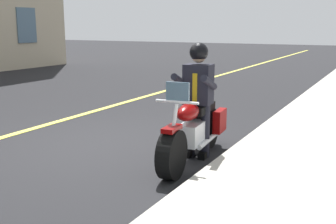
% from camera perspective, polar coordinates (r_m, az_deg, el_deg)
% --- Properties ---
extents(ground_plane, '(80.00, 80.00, 0.00)m').
position_cam_1_polar(ground_plane, '(7.00, -7.96, -4.59)').
color(ground_plane, black).
extents(lane_center_stripe, '(60.00, 0.16, 0.01)m').
position_cam_1_polar(lane_center_stripe, '(8.31, -19.17, -2.47)').
color(lane_center_stripe, '#E5DB4C').
rests_on(lane_center_stripe, ground_plane).
extents(motorcycle_main, '(2.22, 0.73, 1.26)m').
position_cam_1_polar(motorcycle_main, '(6.08, 3.58, -2.60)').
color(motorcycle_main, black).
rests_on(motorcycle_main, ground_plane).
extents(rider_main, '(0.66, 0.59, 1.74)m').
position_cam_1_polar(rider_main, '(6.14, 4.21, 3.10)').
color(rider_main, black).
rests_on(rider_main, ground_plane).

